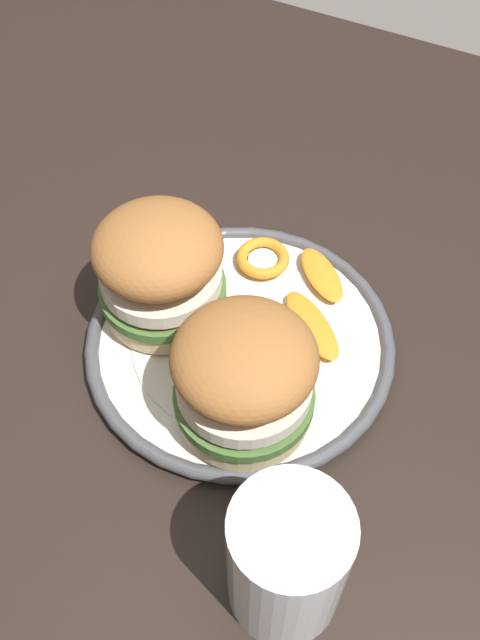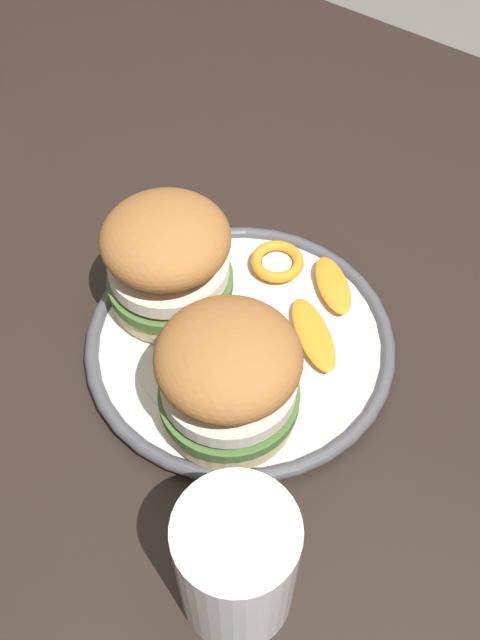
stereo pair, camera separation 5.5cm
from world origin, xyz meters
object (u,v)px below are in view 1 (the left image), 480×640
object	(u,v)px
dinner_plate	(240,342)
sandwich_half_right	(160,267)
sandwich_half_left	(244,376)
drinking_glass	(287,564)
dining_table	(275,374)

from	to	relation	value
dinner_plate	sandwich_half_right	size ratio (longest dim) A/B	2.01
sandwich_half_left	sandwich_half_right	bearing A→B (deg)	150.66
dinner_plate	drinking_glass	bearing A→B (deg)	-54.11
dinner_plate	drinking_glass	distance (m)	0.21
dinner_plate	drinking_glass	xyz separation A→B (m)	(0.12, -0.17, 0.04)
dinner_plate	sandwich_half_left	distance (m)	0.09
dining_table	sandwich_half_right	size ratio (longest dim) A/B	9.69
dining_table	drinking_glass	bearing A→B (deg)	-63.79
dinner_plate	sandwich_half_right	xyz separation A→B (m)	(-0.07, -0.00, 0.06)
sandwich_half_left	drinking_glass	size ratio (longest dim) A/B	1.25
dining_table	drinking_glass	xyz separation A→B (m)	(0.10, -0.21, 0.14)
dining_table	sandwich_half_right	bearing A→B (deg)	-152.93
dinner_plate	sandwich_half_right	distance (m)	0.09
dining_table	sandwich_half_left	xyz separation A→B (m)	(0.02, -0.11, 0.16)
dining_table	sandwich_half_right	distance (m)	0.19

